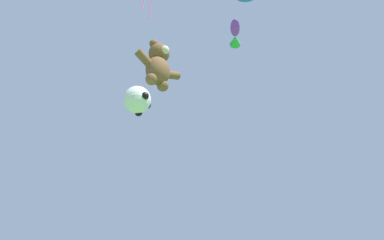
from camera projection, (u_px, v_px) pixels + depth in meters
The scene contains 3 objects.
teddy_bear_kite at pixel (158, 65), 13.14m from camera, with size 1.97×0.87×2.00m.
soccer_ball_kite at pixel (137, 100), 11.77m from camera, with size 0.96×0.96×0.89m.
fish_kite_violet at pixel (235, 34), 15.75m from camera, with size 1.37×1.24×0.49m.
Camera 1 is at (-4.98, -3.65, 1.24)m, focal length 35.00 mm.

